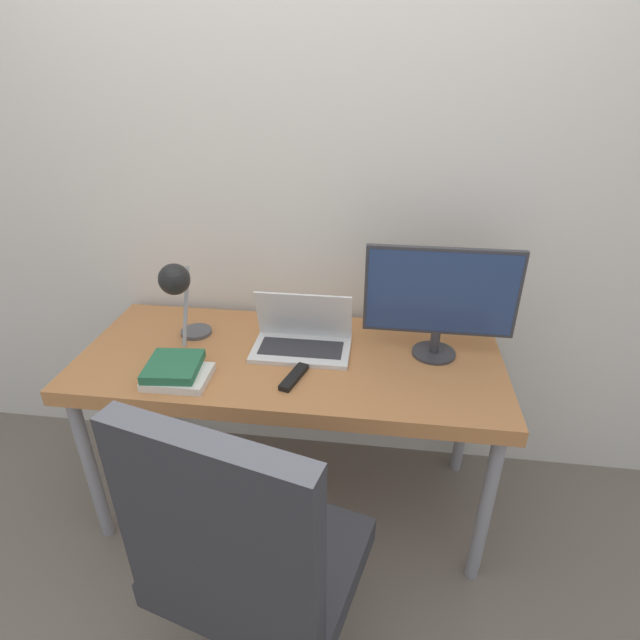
# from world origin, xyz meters

# --- Properties ---
(ground_plane) EXTENTS (12.00, 12.00, 0.00)m
(ground_plane) POSITION_xyz_m (0.00, 0.00, 0.00)
(ground_plane) COLOR #70665B
(wall_back) EXTENTS (8.00, 0.05, 2.60)m
(wall_back) POSITION_xyz_m (0.00, 0.76, 1.30)
(wall_back) COLOR silver
(wall_back) RESTS_ON ground_plane
(desk) EXTENTS (1.62, 0.69, 0.76)m
(desk) POSITION_xyz_m (0.00, 0.35, 0.70)
(desk) COLOR #B77542
(desk) RESTS_ON ground_plane
(laptop) EXTENTS (0.38, 0.22, 0.23)m
(laptop) POSITION_xyz_m (0.04, 0.40, 0.81)
(laptop) COLOR silver
(laptop) RESTS_ON desk
(monitor) EXTENTS (0.56, 0.17, 0.43)m
(monitor) POSITION_xyz_m (0.55, 0.43, 1.01)
(monitor) COLOR #333338
(monitor) RESTS_ON desk
(desk_lamp) EXTENTS (0.13, 0.25, 0.36)m
(desk_lamp) POSITION_xyz_m (-0.42, 0.35, 1.02)
(desk_lamp) COLOR #4C4C51
(desk_lamp) RESTS_ON desk
(office_chair) EXTENTS (0.64, 0.61, 1.11)m
(office_chair) POSITION_xyz_m (0.02, -0.43, 0.62)
(office_chair) COLOR black
(office_chair) RESTS_ON ground_plane
(book_stack) EXTENTS (0.23, 0.21, 0.06)m
(book_stack) POSITION_xyz_m (-0.37, 0.14, 0.79)
(book_stack) COLOR silver
(book_stack) RESTS_ON desk
(tv_remote) EXTENTS (0.09, 0.17, 0.02)m
(tv_remote) POSITION_xyz_m (0.04, 0.19, 0.77)
(tv_remote) COLOR black
(tv_remote) RESTS_ON desk
(game_controller) EXTENTS (0.15, 0.09, 0.04)m
(game_controller) POSITION_xyz_m (-0.37, 0.10, 0.78)
(game_controller) COLOR white
(game_controller) RESTS_ON desk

